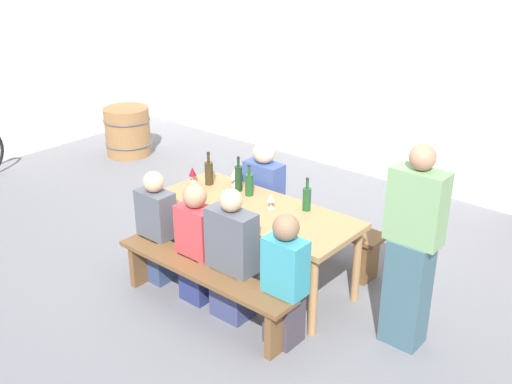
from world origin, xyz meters
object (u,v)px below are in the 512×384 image
wine_bottle_1 (209,173)px  wine_glass_2 (193,172)px  bench_far (301,222)px  wine_barrel (128,131)px  wine_glass_1 (271,198)px  seated_guest_near_3 (285,283)px  wine_bottle_0 (307,198)px  standing_host (411,253)px  bench_near (203,278)px  seated_guest_far_0 (264,199)px  wine_bottle_2 (239,178)px  wine_bottle_3 (249,184)px  tasting_table (256,216)px  wine_glass_0 (234,174)px  seated_guest_near_2 (232,259)px  seated_guest_near_1 (197,246)px  seated_guest_near_0 (157,230)px

wine_bottle_1 → wine_glass_2: 0.17m
bench_far → wine_barrel: size_ratio=2.59×
wine_glass_1 → seated_guest_near_3: size_ratio=0.13×
wine_bottle_0 → standing_host: bearing=-9.2°
wine_bottle_1 → wine_barrel: 3.28m
bench_near → bench_far: same height
seated_guest_far_0 → bench_far: bearing=113.3°
bench_far → wine_bottle_2: (-0.37, -0.50, 0.53)m
wine_glass_2 → seated_guest_far_0: size_ratio=0.14×
wine_bottle_0 → wine_bottle_3: 0.60m
tasting_table → wine_glass_1: 0.23m
wine_bottle_3 → wine_glass_1: wine_bottle_3 is taller
wine_bottle_2 → standing_host: standing_host is taller
seated_guest_near_3 → wine_bottle_3: bearing=53.8°
tasting_table → wine_bottle_1: (-0.68, 0.12, 0.21)m
wine_glass_2 → standing_host: (2.29, 0.02, -0.07)m
tasting_table → wine_glass_0: size_ratio=10.81×
wine_bottle_2 → standing_host: 1.82m
wine_bottle_3 → seated_guest_far_0: size_ratio=0.26×
bench_far → wine_bottle_0: (0.37, -0.44, 0.51)m
wine_bottle_0 → seated_guest_near_2: 0.86m
wine_glass_1 → wine_bottle_1: bearing=176.5°
wine_bottle_3 → seated_guest_near_1: bearing=-88.8°
seated_guest_near_1 → standing_host: (1.66, 0.60, 0.27)m
seated_guest_far_0 → wine_barrel: (-3.28, 0.94, -0.21)m
wine_glass_0 → wine_glass_2: (-0.36, -0.20, -0.01)m
bench_near → wine_bottle_3: bearing=104.7°
tasting_table → seated_guest_near_0: seated_guest_near_0 is taller
bench_near → seated_guest_far_0: bearing=106.0°
seated_guest_near_2 → bench_far: bearing=9.0°
bench_far → wine_bottle_2: wine_bottle_2 is taller
tasting_table → seated_guest_far_0: size_ratio=1.64×
wine_bottle_0 → seated_guest_near_1: seated_guest_near_1 is taller
bench_far → bench_near: bearing=-90.0°
wine_bottle_1 → seated_guest_near_3: size_ratio=0.29×
wine_bottle_3 → wine_glass_0: (-0.25, 0.08, 0.01)m
wine_bottle_1 → wine_glass_1: size_ratio=2.21×
seated_guest_near_2 → standing_host: 1.42m
wine_glass_0 → seated_guest_far_0: 0.45m
wine_bottle_0 → wine_glass_1: bearing=-145.5°
wine_glass_2 → seated_guest_near_0: 0.70m
wine_bottle_1 → wine_bottle_3: bearing=6.2°
wine_bottle_0 → wine_glass_2: 1.22m
tasting_table → wine_glass_2: 0.87m
bench_near → seated_guest_far_0: (-0.35, 1.22, 0.20)m
wine_bottle_3 → standing_host: size_ratio=0.18×
wine_bottle_2 → tasting_table: bearing=-26.7°
wine_bottle_0 → seated_guest_near_3: size_ratio=0.27×
seated_guest_near_2 → standing_host: (1.26, 0.60, 0.25)m
wine_glass_0 → wine_barrel: bearing=158.9°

